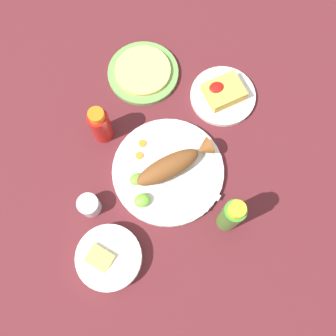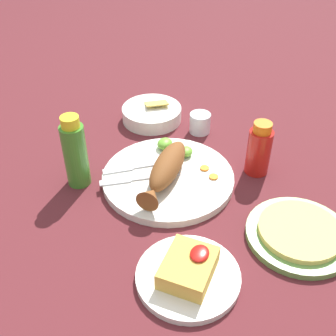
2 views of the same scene
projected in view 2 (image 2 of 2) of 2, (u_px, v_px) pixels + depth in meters
The scene contains 17 objects.
ground_plane at pixel (168, 181), 0.98m from camera, with size 4.00×4.00×0.00m, color #561E23.
main_plate at pixel (168, 178), 0.97m from camera, with size 0.30×0.30×0.02m, color silver.
fried_fish at pixel (166, 169), 0.94m from camera, with size 0.22×0.07×0.06m.
fork_near at pixel (135, 179), 0.95m from camera, with size 0.11×0.16×0.00m.
fork_far at pixel (137, 167), 0.98m from camera, with size 0.12×0.16×0.00m.
carrot_slice_near at pixel (214, 177), 0.96m from camera, with size 0.02×0.02×0.00m, color orange.
carrot_slice_mid at pixel (205, 168), 0.98m from camera, with size 0.02×0.02×0.00m, color orange.
lime_wedge_main at pixel (186, 152), 1.02m from camera, with size 0.04×0.03×0.02m, color #6BB233.
lime_wedge_side at pixel (165, 144), 1.04m from camera, with size 0.04×0.04×0.02m, color #6BB233.
hot_sauce_bottle_red at pixel (259, 150), 0.97m from camera, with size 0.06×0.06×0.13m.
hot_sauce_bottle_green at pixel (75, 153), 0.92m from camera, with size 0.05×0.05×0.17m.
salt_cup at pixel (198, 124), 1.13m from camera, with size 0.06×0.06×0.05m.
side_plate_fries at pixel (188, 277), 0.75m from camera, with size 0.19×0.19×0.01m, color silver.
fries_pile at pixel (189, 267), 0.74m from camera, with size 0.10×0.08×0.04m.
guacamole_bowl at pixel (152, 113), 1.17m from camera, with size 0.16×0.16×0.05m.
tortilla_plate at pixel (299, 235), 0.83m from camera, with size 0.21×0.21×0.01m, color #6B9E4C.
tortilla_stack at pixel (300, 230), 0.82m from camera, with size 0.16×0.16×0.01m, color #E0C666.
Camera 2 is at (-0.69, -0.28, 0.63)m, focal length 45.00 mm.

